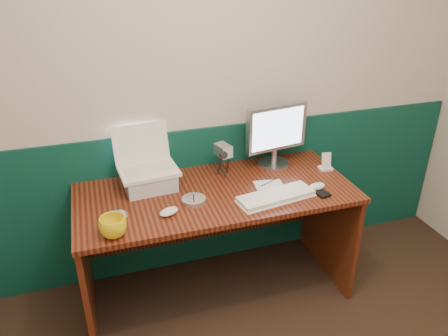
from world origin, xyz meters
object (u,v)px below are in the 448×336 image
object	(u,v)px
keyboard	(276,197)
laptop	(147,151)
mug	(113,227)
camcorder	(223,162)
monitor	(275,136)
desk	(217,244)

from	to	relation	value
keyboard	laptop	bearing A→B (deg)	143.36
keyboard	mug	bearing A→B (deg)	176.89
camcorder	monitor	bearing A→B (deg)	-9.72
laptop	keyboard	xyz separation A→B (m)	(0.65, -0.35, -0.22)
laptop	monitor	xyz separation A→B (m)	(0.81, 0.05, -0.03)
desk	keyboard	xyz separation A→B (m)	(0.29, -0.19, 0.39)
desk	monitor	xyz separation A→B (m)	(0.45, 0.21, 0.58)
keyboard	mug	distance (m)	0.90
mug	monitor	bearing A→B (deg)	24.85
desk	camcorder	size ratio (longest dim) A/B	8.83
desk	mug	bearing A→B (deg)	-155.54
desk	laptop	xyz separation A→B (m)	(-0.36, 0.16, 0.61)
mug	camcorder	world-z (taller)	camcorder
keyboard	mug	xyz separation A→B (m)	(-0.89, -0.09, 0.04)
monitor	keyboard	bearing A→B (deg)	-120.51
monitor	keyboard	xyz separation A→B (m)	(-0.16, -0.40, -0.19)
laptop	keyboard	bearing A→B (deg)	-32.93
mug	camcorder	xyz separation A→B (m)	(0.70, 0.45, 0.04)
mug	camcorder	distance (m)	0.83
monitor	camcorder	distance (m)	0.37
mug	keyboard	bearing A→B (deg)	5.60
laptop	monitor	bearing A→B (deg)	-1.15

